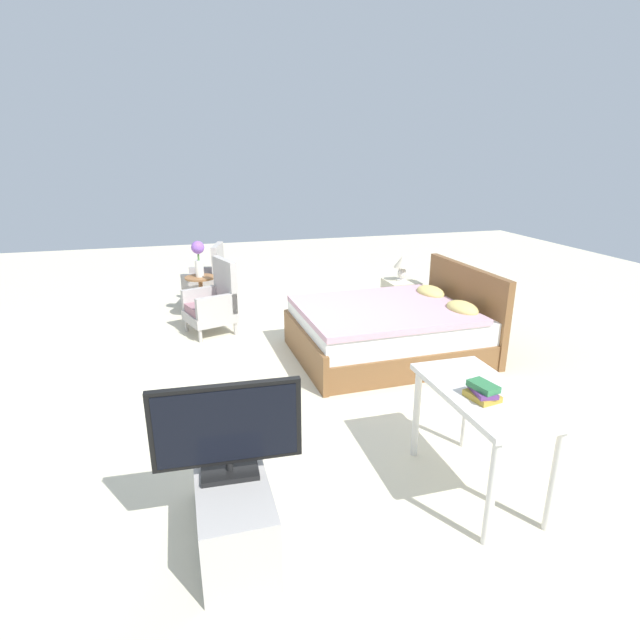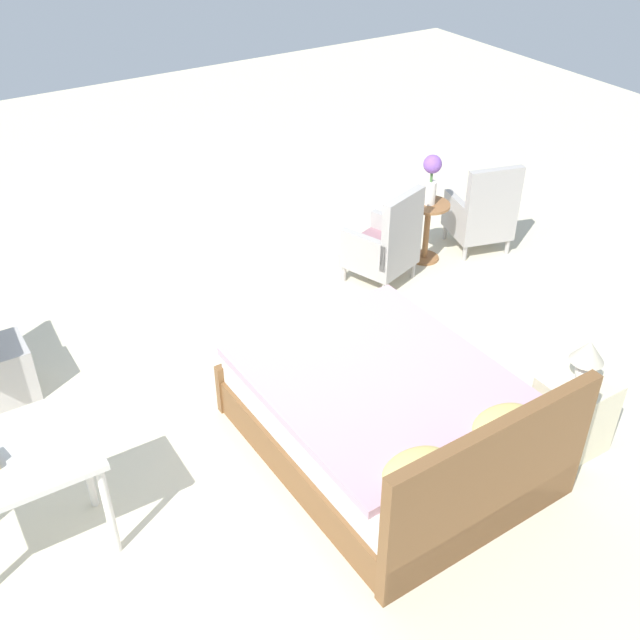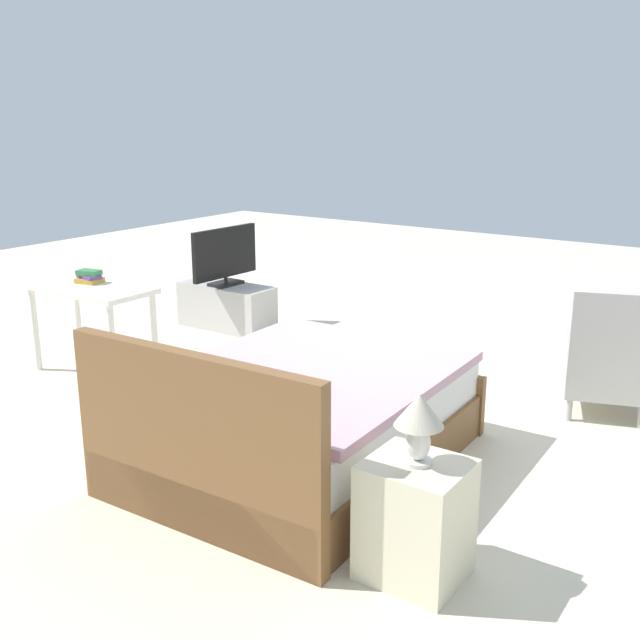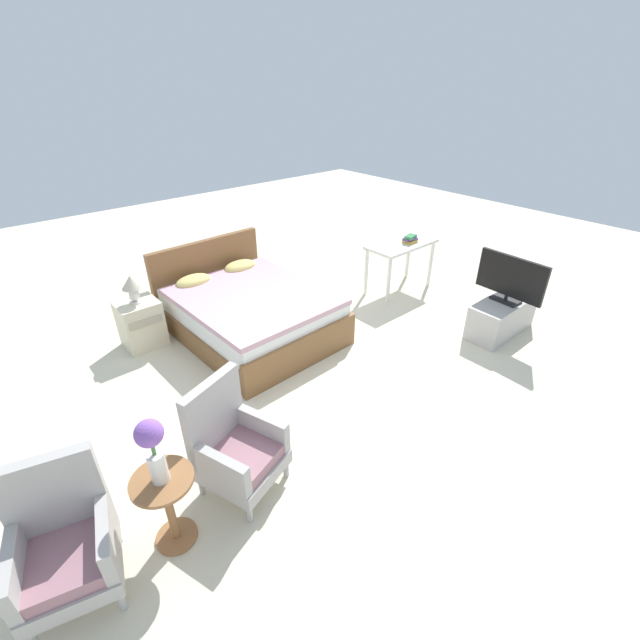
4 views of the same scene
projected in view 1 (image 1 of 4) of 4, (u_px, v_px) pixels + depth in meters
ground_plane at (297, 369)px, 5.24m from camera, size 16.00×16.00×0.00m
bed at (392, 330)px, 5.52m from camera, size 1.59×2.03×0.96m
armchair_by_window_left at (208, 282)px, 7.28m from camera, size 0.66×0.66×0.92m
armchair_by_window_right at (214, 304)px, 6.21m from camera, size 0.68×0.68×0.92m
side_table at (201, 293)px, 6.71m from camera, size 0.40×0.40×0.59m
flower_vase at (198, 255)px, 6.55m from camera, size 0.17×0.17×0.48m
nightstand at (400, 301)px, 6.67m from camera, size 0.44×0.41×0.56m
table_lamp at (402, 265)px, 6.52m from camera, size 0.22×0.22×0.33m
tv_stand at (232, 505)px, 2.90m from camera, size 0.96×0.40×0.43m
tv_flatscreen at (227, 429)px, 2.74m from camera, size 0.21×0.83×0.56m
vanity_desk at (482, 406)px, 3.20m from camera, size 1.04×0.52×0.73m
book_stack at (483, 392)px, 3.04m from camera, size 0.21×0.18×0.10m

